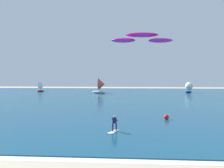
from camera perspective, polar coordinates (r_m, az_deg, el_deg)
name	(u,v)px	position (r m, az deg, el deg)	size (l,w,h in m)	color
ocean	(121,98)	(62.45, 2.16, -3.31)	(160.00, 90.00, 0.10)	navy
shoreline_foam	(138,158)	(18.35, 6.13, -16.92)	(60.23, 2.26, 0.01)	white
kitesurfer	(114,126)	(25.53, 0.41, -9.82)	(1.20, 2.03, 1.67)	white
kite	(142,38)	(27.97, 7.04, 10.63)	(7.06, 2.77, 1.05)	#B21999
sailboat_trailing	(42,87)	(89.02, -16.20, -0.64)	(2.95, 3.32, 3.70)	maroon
sailboat_outermost	(101,86)	(77.89, -2.55, -0.36)	(4.62, 3.91, 5.42)	white
sailboat_mid_right	(188,87)	(83.07, 17.34, -0.75)	(3.54, 3.48, 3.98)	navy
marker_buoy	(166,117)	(33.11, 12.65, -7.58)	(0.66, 0.66, 0.66)	red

